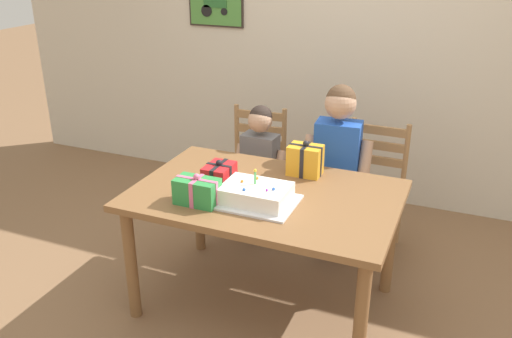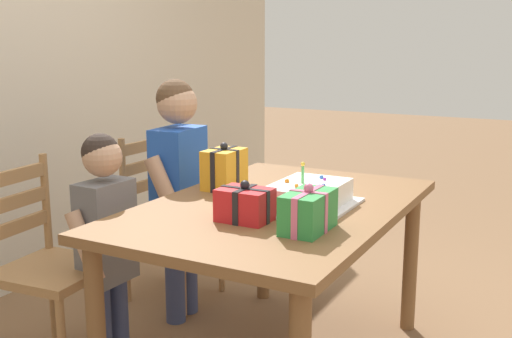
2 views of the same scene
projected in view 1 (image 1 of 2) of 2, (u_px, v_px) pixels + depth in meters
The scene contains 11 objects.
ground_plane at pixel (265, 302), 3.37m from camera, with size 20.00×20.00×0.00m, color #846042.
back_wall at pixel (346, 44), 4.36m from camera, with size 6.40×0.11×2.60m.
dining_table at pixel (265, 207), 3.11m from camera, with size 1.50×0.98×0.76m.
birthday_cake at pixel (256, 195), 2.93m from camera, with size 0.44×0.34×0.19m.
gift_box_red_large at pixel (219, 175), 3.14m from camera, with size 0.15×0.20×0.16m.
gift_box_beside_cake at pixel (197, 191), 2.92m from camera, with size 0.24×0.14×0.18m.
gift_box_corner_small at pixel (305, 160), 3.28m from camera, with size 0.21×0.15×0.22m.
chair_left at pixel (254, 169), 4.11m from camera, with size 0.46×0.46×0.92m.
chair_right at pixel (371, 189), 3.79m from camera, with size 0.43×0.43×0.92m.
child_older at pixel (337, 158), 3.56m from camera, with size 0.46×0.27×1.24m.
child_younger at pixel (260, 162), 3.80m from camera, with size 0.38×0.22×1.05m.
Camera 1 is at (1.02, -2.58, 2.09)m, focal length 37.97 mm.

